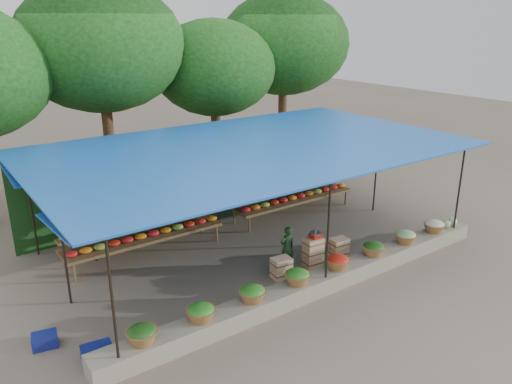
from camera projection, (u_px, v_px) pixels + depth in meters
ground at (251, 247)px, 13.49m from camera, size 60.00×60.00×0.00m
stone_curb at (321, 282)px, 11.31m from camera, size 10.60×0.55×0.40m
stall_canopy at (250, 151)px, 12.66m from camera, size 10.80×6.60×2.82m
produce_baskets at (318, 269)px, 11.14m from camera, size 8.98×0.58×0.34m
netting_backdrop at (193, 175)px, 15.50m from camera, size 10.60×0.06×2.50m
tree_row at (160, 55)px, 16.90m from camera, size 16.51×5.50×7.12m
fruit_table_left at (143, 232)px, 12.97m from camera, size 4.21×0.95×0.93m
fruit_table_right at (292, 195)px, 15.71m from camera, size 4.21×0.95×0.93m
crate_counter at (312, 255)px, 12.37m from camera, size 2.38×0.39×0.77m
weighing_scale at (315, 235)px, 12.24m from camera, size 0.29×0.29×0.30m
vendor_seated at (287, 247)px, 12.22m from camera, size 0.41×0.28×1.10m
customer_left at (104, 224)px, 12.74m from camera, size 1.04×0.93×1.77m
customer_mid at (262, 178)px, 16.40m from camera, size 1.28×0.87×1.83m
customer_right at (316, 174)px, 17.30m from camera, size 0.96×0.62×1.52m
blue_crate_front at (97, 354)px, 8.96m from camera, size 0.58×0.45×0.32m
blue_crate_back at (45, 340)px, 9.38m from camera, size 0.51×0.41×0.27m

